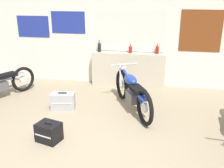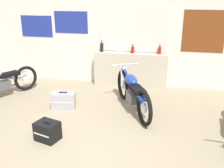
% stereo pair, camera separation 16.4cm
% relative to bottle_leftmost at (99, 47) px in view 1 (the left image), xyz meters
% --- Properties ---
extents(ground_plane, '(24.00, 24.00, 0.00)m').
position_rel_bottle_leftmost_xyz_m(ground_plane, '(0.41, -3.32, -1.08)').
color(ground_plane, gray).
extents(wall_back, '(10.00, 0.07, 2.80)m').
position_rel_bottle_leftmost_xyz_m(wall_back, '(0.43, 0.18, 0.33)').
color(wall_back, silver).
rests_on(wall_back, ground_plane).
extents(sill_counter, '(1.99, 0.28, 0.94)m').
position_rel_bottle_leftmost_xyz_m(sill_counter, '(0.80, 0.00, -0.61)').
color(sill_counter, '#B7AD99').
rests_on(sill_counter, ground_plane).
extents(bottle_leftmost, '(0.09, 0.09, 0.31)m').
position_rel_bottle_leftmost_xyz_m(bottle_leftmost, '(0.00, 0.00, 0.00)').
color(bottle_leftmost, black).
rests_on(bottle_leftmost, sill_counter).
extents(bottle_left_center, '(0.09, 0.09, 0.24)m').
position_rel_bottle_leftmost_xyz_m(bottle_left_center, '(0.85, 0.00, -0.03)').
color(bottle_left_center, maroon).
rests_on(bottle_left_center, sill_counter).
extents(bottle_center, '(0.08, 0.08, 0.26)m').
position_rel_bottle_leftmost_xyz_m(bottle_center, '(1.56, 0.04, -0.02)').
color(bottle_center, maroon).
rests_on(bottle_center, sill_counter).
extents(motorcycle_blue, '(1.07, 1.93, 0.92)m').
position_rel_bottle_leftmost_xyz_m(motorcycle_blue, '(1.08, -1.56, -0.64)').
color(motorcycle_blue, black).
rests_on(motorcycle_blue, ground_plane).
extents(hard_case_black, '(0.47, 0.41, 0.36)m').
position_rel_bottle_leftmost_xyz_m(hard_case_black, '(-0.23, -3.09, -0.91)').
color(hard_case_black, black).
rests_on(hard_case_black, ground_plane).
extents(hard_case_silver, '(0.57, 0.36, 0.39)m').
position_rel_bottle_leftmost_xyz_m(hard_case_silver, '(-0.45, -1.78, -0.89)').
color(hard_case_silver, '#9E9EA3').
rests_on(hard_case_silver, ground_plane).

